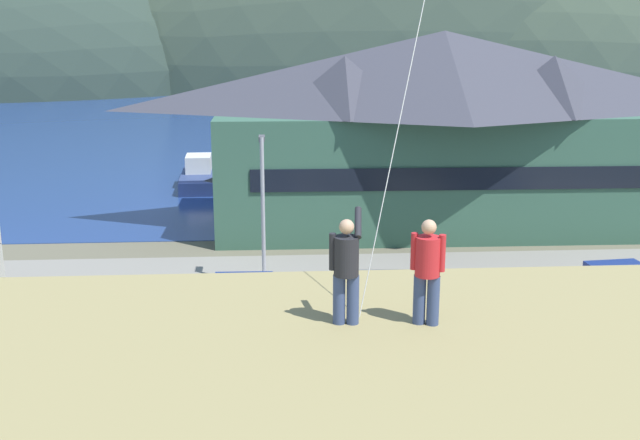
% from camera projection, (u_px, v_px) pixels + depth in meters
% --- Properties ---
extents(ground_plane, '(600.00, 600.00, 0.00)m').
position_uv_depth(ground_plane, '(347.00, 414.00, 21.91)').
color(ground_plane, '#66604C').
extents(parking_lot_pad, '(40.00, 20.00, 0.10)m').
position_uv_depth(parking_lot_pad, '(333.00, 341.00, 26.73)').
color(parking_lot_pad, gray).
rests_on(parking_lot_pad, ground).
extents(bay_water, '(360.00, 84.00, 0.03)m').
position_uv_depth(bay_water, '(292.00, 127.00, 79.83)').
color(bay_water, navy).
rests_on(bay_water, ground).
extents(far_hill_east_peak, '(137.88, 44.66, 66.36)m').
position_uv_depth(far_hill_east_peak, '(500.00, 86.00, 129.00)').
color(far_hill_east_peak, '#42513D').
rests_on(far_hill_east_peak, ground).
extents(far_hill_center_saddle, '(85.54, 67.33, 57.30)m').
position_uv_depth(far_hill_center_saddle, '(548.00, 82.00, 137.36)').
color(far_hill_center_saddle, '#42513D').
rests_on(far_hill_center_saddle, ground).
extents(harbor_lodge, '(25.11, 10.20, 10.31)m').
position_uv_depth(harbor_lodge, '(442.00, 124.00, 40.77)').
color(harbor_lodge, '#38604C').
rests_on(harbor_lodge, ground).
extents(storage_shed_waterside, '(6.66, 5.60, 4.29)m').
position_uv_depth(storage_shed_waterside, '(288.00, 188.00, 40.61)').
color(storage_shed_waterside, beige).
rests_on(storage_shed_waterside, ground).
extents(wharf_dock, '(3.20, 15.57, 0.70)m').
position_uv_depth(wharf_dock, '(253.00, 173.00, 54.36)').
color(wharf_dock, '#70604C').
rests_on(wharf_dock, ground).
extents(moored_boat_wharfside, '(2.58, 7.34, 2.16)m').
position_uv_depth(moored_boat_wharfside, '(200.00, 175.00, 51.65)').
color(moored_boat_wharfside, navy).
rests_on(moored_boat_wharfside, ground).
extents(parked_car_mid_row_far, '(4.26, 2.16, 1.82)m').
position_uv_depth(parked_car_mid_row_far, '(390.00, 299.00, 27.94)').
color(parked_car_mid_row_far, slate).
rests_on(parked_car_mid_row_far, parking_lot_pad).
extents(parked_car_back_row_left, '(4.25, 2.15, 1.82)m').
position_uv_depth(parked_car_back_row_left, '(246.00, 301.00, 27.70)').
color(parked_car_back_row_left, navy).
rests_on(parked_car_back_row_left, parking_lot_pad).
extents(parked_car_front_row_silver, '(4.35, 2.37, 1.82)m').
position_uv_depth(parked_car_front_row_silver, '(86.00, 372.00, 22.13)').
color(parked_car_front_row_silver, slate).
rests_on(parked_car_front_row_silver, parking_lot_pad).
extents(parked_car_mid_row_near, '(4.21, 2.07, 1.82)m').
position_uv_depth(parked_car_mid_row_near, '(421.00, 389.00, 21.13)').
color(parked_car_mid_row_near, slate).
rests_on(parked_car_mid_row_near, parking_lot_pad).
extents(parked_car_front_row_red, '(4.35, 2.36, 1.82)m').
position_uv_depth(parked_car_front_row_red, '(615.00, 288.00, 29.08)').
color(parked_car_front_row_red, navy).
rests_on(parked_car_front_row_red, parking_lot_pad).
extents(parked_car_mid_row_center, '(4.22, 2.09, 1.82)m').
position_uv_depth(parked_car_mid_row_center, '(97.00, 310.00, 26.86)').
color(parked_car_mid_row_center, slate).
rests_on(parked_car_mid_row_center, parking_lot_pad).
extents(parked_car_back_row_right, '(4.21, 2.08, 1.82)m').
position_uv_depth(parked_car_back_row_right, '(240.00, 394.00, 20.84)').
color(parked_car_back_row_right, navy).
rests_on(parked_car_back_row_right, parking_lot_pad).
extents(parking_light_pole, '(0.24, 0.78, 6.29)m').
position_uv_depth(parking_light_pole, '(263.00, 202.00, 31.00)').
color(parking_light_pole, '#ADADB2').
rests_on(parking_light_pole, parking_lot_pad).
extents(person_kite_flyer, '(0.56, 0.64, 1.86)m').
position_uv_depth(person_kite_flyer, '(346.00, 267.00, 12.24)').
color(person_kite_flyer, '#384770').
rests_on(person_kite_flyer, grassy_hill_foreground).
extents(person_companion, '(0.53, 0.40, 1.74)m').
position_uv_depth(person_companion, '(427.00, 269.00, 12.22)').
color(person_companion, '#384770').
rests_on(person_companion, grassy_hill_foreground).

